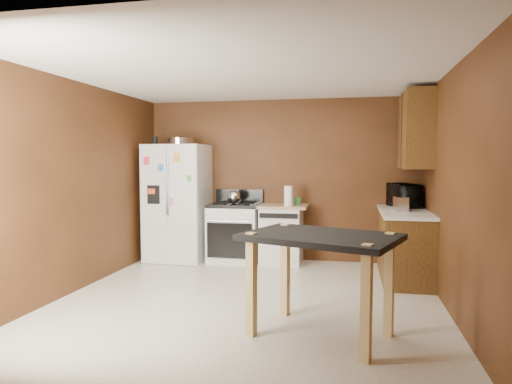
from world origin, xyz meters
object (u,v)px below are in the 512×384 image
(pen_cup, at_px, (155,141))
(refrigerator, at_px, (178,203))
(microwave, at_px, (404,196))
(gas_range, at_px, (235,232))
(kettle, at_px, (234,197))
(dishwasher, at_px, (282,234))
(island, at_px, (321,249))
(toaster, at_px, (401,204))
(green_canister, at_px, (298,201))
(roasting_pan, at_px, (181,141))
(paper_towel, at_px, (288,196))

(pen_cup, xyz_separation_m, refrigerator, (0.32, 0.10, -0.96))
(microwave, xyz_separation_m, gas_range, (-2.48, 0.03, -0.59))
(kettle, xyz_separation_m, dishwasher, (0.72, 0.07, -0.55))
(gas_range, bearing_deg, microwave, -0.72)
(microwave, distance_m, island, 2.89)
(refrigerator, distance_m, island, 3.60)
(kettle, height_order, toaster, kettle)
(gas_range, relative_size, island, 0.73)
(green_canister, bearing_deg, kettle, -172.60)
(island, bearing_deg, kettle, 118.98)
(kettle, xyz_separation_m, microwave, (2.48, 0.01, 0.05))
(pen_cup, distance_m, gas_range, 1.87)
(roasting_pan, xyz_separation_m, pen_cup, (-0.37, -0.11, 0.01))
(island, bearing_deg, microwave, 70.00)
(paper_towel, bearing_deg, kettle, 173.97)
(microwave, xyz_separation_m, island, (-0.99, -2.71, -0.27))
(gas_range, bearing_deg, island, -61.45)
(roasting_pan, height_order, green_canister, roasting_pan)
(pen_cup, xyz_separation_m, paper_towel, (2.07, 0.03, -0.83))
(toaster, relative_size, microwave, 0.46)
(pen_cup, height_order, toaster, pen_cup)
(green_canister, bearing_deg, paper_towel, -117.72)
(island, bearing_deg, dishwasher, 105.57)
(gas_range, bearing_deg, toaster, -12.89)
(gas_range, bearing_deg, kettle, -95.45)
(microwave, bearing_deg, gas_range, 68.41)
(toaster, bearing_deg, roasting_pan, 164.90)
(green_canister, bearing_deg, refrigerator, -175.59)
(gas_range, relative_size, dishwasher, 1.24)
(roasting_pan, relative_size, toaster, 1.66)
(roasting_pan, bearing_deg, pen_cup, -163.13)
(roasting_pan, relative_size, green_canister, 3.61)
(kettle, xyz_separation_m, island, (1.49, -2.70, -0.23))
(paper_towel, height_order, toaster, paper_towel)
(pen_cup, relative_size, kettle, 0.61)
(kettle, distance_m, green_canister, 0.97)
(roasting_pan, relative_size, microwave, 0.77)
(roasting_pan, distance_m, green_canister, 2.03)
(roasting_pan, height_order, gas_range, roasting_pan)
(refrigerator, xyz_separation_m, dishwasher, (1.63, 0.09, -0.45))
(green_canister, xyz_separation_m, microwave, (1.52, -0.11, 0.10))
(roasting_pan, height_order, island, roasting_pan)
(refrigerator, xyz_separation_m, gas_range, (0.91, 0.06, -0.44))
(kettle, bearing_deg, microwave, 0.23)
(paper_towel, height_order, dishwasher, paper_towel)
(microwave, height_order, dishwasher, microwave)
(refrigerator, distance_m, gas_range, 1.01)
(dishwasher, bearing_deg, green_canister, 14.03)
(refrigerator, relative_size, island, 1.20)
(paper_towel, distance_m, toaster, 1.59)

